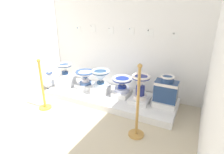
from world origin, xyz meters
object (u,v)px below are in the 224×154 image
at_px(plinth_block_broad_patterned, 66,81).
at_px(info_placard_fourth, 131,31).
at_px(antique_toilet_broad_patterned, 65,68).
at_px(antique_toilet_leftmost, 85,75).
at_px(plinth_block_slender_white, 140,100).
at_px(info_placard_first, 79,30).
at_px(info_placard_third, 111,30).
at_px(antique_toilet_slender_white, 141,83).
at_px(antique_toilet_rightmost, 100,76).
at_px(plinth_block_leftmost, 86,85).
at_px(antique_toilet_central_ornate, 122,82).
at_px(info_placard_sixth, 175,36).
at_px(stanchion_post_near_right, 137,113).
at_px(info_placard_second, 93,28).
at_px(plinth_block_pale_glazed, 165,103).
at_px(stanchion_post_near_left, 43,93).
at_px(plinth_block_rightmost, 101,90).
at_px(info_placard_fifth, 150,32).
at_px(antique_toilet_pale_glazed, 166,89).
at_px(plinth_block_central_ornate, 122,93).
at_px(decorative_vase_companion, 50,83).

height_order(plinth_block_broad_patterned, info_placard_fourth, info_placard_fourth).
xyz_separation_m(antique_toilet_broad_patterned, antique_toilet_leftmost, (0.42, 0.15, -0.14)).
distance_m(antique_toilet_broad_patterned, plinth_block_slender_white, 1.73).
height_order(info_placard_first, info_placard_third, info_placard_third).
bearing_deg(antique_toilet_slender_white, antique_toilet_rightmost, 179.38).
bearing_deg(plinth_block_leftmost, antique_toilet_central_ornate, -1.47).
bearing_deg(info_placard_sixth, plinth_block_slender_white, -129.84).
xyz_separation_m(plinth_block_leftmost, antique_toilet_slender_white, (1.27, -0.12, 0.34)).
relative_size(antique_toilet_broad_patterned, stanchion_post_near_right, 0.29).
height_order(antique_toilet_central_ornate, info_placard_second, info_placard_second).
height_order(plinth_block_pale_glazed, stanchion_post_near_right, stanchion_post_near_right).
xyz_separation_m(antique_toilet_broad_patterned, antique_toilet_slender_white, (1.69, 0.04, -0.04)).
bearing_deg(info_placard_third, stanchion_post_near_left, -118.21).
height_order(plinth_block_rightmost, info_placard_fourth, info_placard_fourth).
height_order(plinth_block_slender_white, info_placard_second, info_placard_second).
xyz_separation_m(info_placard_fifth, stanchion_post_near_left, (-1.52, -1.30, -1.01)).
distance_m(plinth_block_leftmost, antique_toilet_pale_glazed, 1.73).
distance_m(antique_toilet_broad_patterned, antique_toilet_central_ornate, 1.31).
bearing_deg(antique_toilet_broad_patterned, antique_toilet_slender_white, 1.25).
xyz_separation_m(antique_toilet_leftmost, antique_toilet_central_ornate, (0.87, -0.02, 0.01)).
relative_size(info_placard_first, stanchion_post_near_right, 0.12).
bearing_deg(info_placard_third, info_placard_first, -180.00).
height_order(plinth_block_central_ornate, stanchion_post_near_right, stanchion_post_near_right).
bearing_deg(info_placard_fifth, stanchion_post_near_left, -139.40).
bearing_deg(antique_toilet_broad_patterned, stanchion_post_near_right, -20.98).
xyz_separation_m(plinth_block_central_ornate, antique_toilet_pale_glazed, (0.83, -0.01, 0.27)).
height_order(plinth_block_broad_patterned, info_placard_fifth, info_placard_fifth).
height_order(antique_toilet_leftmost, info_placard_third, info_placard_third).
relative_size(antique_toilet_rightmost, antique_toilet_pale_glazed, 0.78).
distance_m(antique_toilet_broad_patterned, plinth_block_pale_glazed, 2.16).
height_order(plinth_block_pale_glazed, decorative_vase_companion, decorative_vase_companion).
bearing_deg(stanchion_post_near_left, plinth_block_slender_white, 27.27).
bearing_deg(antique_toilet_broad_patterned, plinth_block_pale_glazed, 3.16).
bearing_deg(info_placard_fourth, decorative_vase_companion, -160.46).
bearing_deg(plinth_block_central_ornate, antique_toilet_slender_white, -13.18).
height_order(antique_toilet_leftmost, plinth_block_slender_white, antique_toilet_leftmost).
height_order(antique_toilet_leftmost, plinth_block_pale_glazed, antique_toilet_leftmost).
bearing_deg(info_placard_fourth, info_placard_fifth, -0.00).
distance_m(antique_toilet_broad_patterned, info_placard_third, 1.27).
height_order(antique_toilet_leftmost, plinth_block_central_ornate, antique_toilet_leftmost).
bearing_deg(plinth_block_slender_white, plinth_block_leftmost, 174.78).
xyz_separation_m(plinth_block_leftmost, info_placard_sixth, (1.69, 0.39, 1.13)).
bearing_deg(antique_toilet_central_ornate, plinth_block_leftmost, 178.53).
bearing_deg(antique_toilet_pale_glazed, plinth_block_broad_patterned, -176.84).
distance_m(plinth_block_pale_glazed, info_placard_second, 2.13).
bearing_deg(stanchion_post_near_right, antique_toilet_pale_glazed, 75.50).
height_order(plinth_block_leftmost, info_placard_second, info_placard_second).
height_order(plinth_block_leftmost, antique_toilet_slender_white, antique_toilet_slender_white).
height_order(antique_toilet_central_ornate, decorative_vase_companion, antique_toilet_central_ornate).
xyz_separation_m(plinth_block_leftmost, decorative_vase_companion, (-0.83, -0.21, -0.01)).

